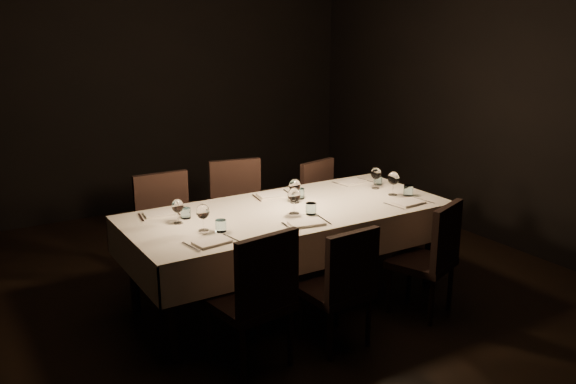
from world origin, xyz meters
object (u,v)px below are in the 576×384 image
chair_far_center (239,211)px  chair_far_right (325,203)px  chair_far_left (168,227)px  chair_near_right (432,253)px  chair_near_left (257,294)px  dining_table (288,218)px  chair_near_center (342,282)px

chair_far_center → chair_far_right: chair_far_center is taller
chair_far_left → chair_far_right: 1.58m
chair_far_left → chair_far_center: size_ratio=0.99×
chair_near_right → chair_far_right: 1.51m
chair_far_right → chair_far_center: bearing=161.1°
chair_near_left → chair_near_right: size_ratio=1.06×
chair_near_right → chair_far_center: 1.78m
dining_table → chair_near_center: chair_near_center is taller
chair_far_right → dining_table: bearing=-153.6°
chair_far_left → chair_far_center: chair_far_center is taller
dining_table → chair_far_center: bearing=91.6°
dining_table → chair_far_right: 1.14m
chair_far_center → chair_near_center: bearing=-80.1°
dining_table → chair_near_right: 1.13m
chair_near_right → chair_far_right: size_ratio=1.00×
chair_near_right → chair_far_left: chair_far_left is taller
chair_near_left → chair_far_center: bearing=-120.9°
chair_near_left → chair_far_center: 1.71m
chair_far_left → dining_table: bearing=-44.5°
chair_near_center → chair_near_right: size_ratio=0.98×
chair_near_center → chair_far_left: 1.69m
dining_table → chair_far_left: bearing=134.5°
chair_near_left → chair_far_right: chair_near_left is taller
chair_near_right → chair_far_left: (-1.51, 1.51, 0.03)m
dining_table → chair_near_left: size_ratio=2.67×
chair_near_center → chair_far_right: chair_far_right is taller
chair_near_right → chair_far_center: size_ratio=0.91×
chair_near_center → chair_near_right: bearing=-179.6°
chair_near_left → chair_near_right: (1.48, -0.01, -0.03)m
chair_far_center → chair_near_right: bearing=-50.7°
chair_near_center → chair_near_right: 0.88m
dining_table → chair_near_center: 0.87m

